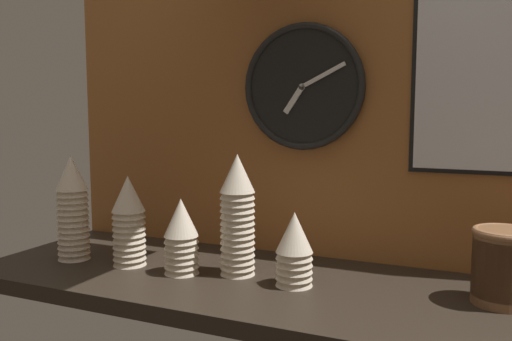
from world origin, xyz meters
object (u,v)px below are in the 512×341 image
(cup_stack_center_left, at_px, (181,236))
(wall_clock, at_px, (303,87))
(cup_stack_center_right, at_px, (294,249))
(cup_stack_left, at_px, (129,221))
(cup_stack_far_left, at_px, (73,208))
(cup_stack_center, at_px, (237,215))
(menu_board, at_px, (496,73))
(bowl_stack_far_right, at_px, (504,265))

(cup_stack_center_left, relative_size, wall_clock, 0.55)
(cup_stack_center_right, bearing_deg, wall_clock, 105.43)
(cup_stack_center_right, distance_m, cup_stack_left, 0.47)
(cup_stack_far_left, relative_size, cup_stack_center, 0.95)
(cup_stack_far_left, distance_m, cup_stack_left, 0.18)
(wall_clock, distance_m, menu_board, 0.50)
(wall_clock, xyz_separation_m, menu_board, (0.50, 0.01, 0.03))
(cup_stack_center, distance_m, cup_stack_center_left, 0.16)
(cup_stack_center_left, xyz_separation_m, wall_clock, (0.23, 0.29, 0.39))
(bowl_stack_far_right, height_order, wall_clock, wall_clock)
(cup_stack_left, bearing_deg, cup_stack_center, 8.03)
(cup_stack_center_left, distance_m, wall_clock, 0.54)
(cup_stack_far_left, xyz_separation_m, cup_stack_left, (0.18, 0.01, -0.02))
(cup_stack_center_left, height_order, bowl_stack_far_right, cup_stack_center_left)
(cup_stack_center, height_order, bowl_stack_far_right, cup_stack_center)
(cup_stack_center, relative_size, menu_board, 0.62)
(cup_stack_far_left, xyz_separation_m, cup_stack_center_right, (0.65, 0.04, -0.06))
(cup_stack_left, distance_m, bowl_stack_far_right, 0.94)
(cup_stack_far_left, relative_size, menu_board, 0.59)
(cup_stack_center_right, height_order, menu_board, menu_board)
(cup_stack_far_left, relative_size, wall_clock, 0.83)
(cup_stack_far_left, bearing_deg, cup_stack_center_left, 1.31)
(cup_stack_far_left, relative_size, cup_stack_center_left, 1.50)
(cup_stack_center, height_order, cup_stack_center_left, cup_stack_center)
(bowl_stack_far_right, bearing_deg, cup_stack_center_right, -171.24)
(cup_stack_center_left, bearing_deg, wall_clock, 51.26)
(cup_stack_left, relative_size, bowl_stack_far_right, 1.47)
(cup_stack_center_right, bearing_deg, cup_stack_far_left, -176.90)
(bowl_stack_far_right, bearing_deg, cup_stack_center_left, -172.64)
(cup_stack_center, bearing_deg, cup_stack_center_right, -7.96)
(cup_stack_far_left, bearing_deg, wall_clock, 26.79)
(wall_clock, bearing_deg, menu_board, 1.02)
(cup_stack_left, xyz_separation_m, wall_clock, (0.40, 0.28, 0.36))
(cup_stack_center_right, distance_m, menu_board, 0.66)
(menu_board, bearing_deg, wall_clock, -178.98)
(cup_stack_center_left, bearing_deg, cup_stack_left, 177.69)
(wall_clock, bearing_deg, cup_stack_center, -111.44)
(cup_stack_center_right, bearing_deg, cup_stack_center_left, -174.81)
(cup_stack_center, xyz_separation_m, cup_stack_center_left, (-0.14, -0.05, -0.06))
(cup_stack_center_right, height_order, cup_stack_center, cup_stack_center)
(cup_stack_center_right, relative_size, cup_stack_center, 0.58)
(cup_stack_center_right, xyz_separation_m, bowl_stack_far_right, (0.46, 0.07, -0.00))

